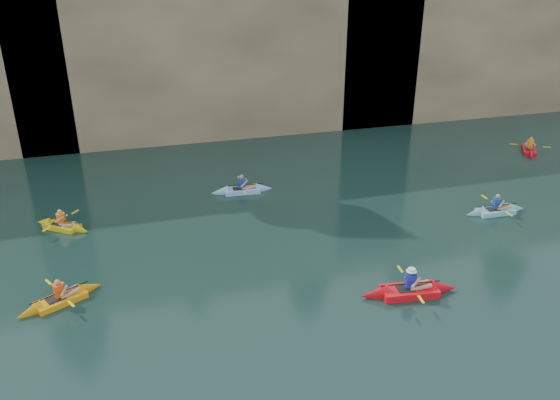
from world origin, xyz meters
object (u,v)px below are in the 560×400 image
object	(u,v)px
kayaker_orange	(61,299)
kayaker_ltblue_near	(495,210)
main_kayaker	(409,290)
kayaker_red_far	(529,150)

from	to	relation	value
kayaker_orange	kayaker_ltblue_near	bearing A→B (deg)	-21.52
main_kayaker	kayaker_red_far	xyz separation A→B (m)	(13.60, 11.06, -0.03)
main_kayaker	kayaker_red_far	bearing A→B (deg)	46.29
main_kayaker	kayaker_orange	distance (m)	11.33
main_kayaker	kayaker_orange	world-z (taller)	main_kayaker
main_kayaker	kayaker_ltblue_near	bearing A→B (deg)	41.75
main_kayaker	kayaker_ltblue_near	xyz separation A→B (m)	(6.64, 4.57, -0.02)
kayaker_red_far	kayaker_orange	bearing A→B (deg)	142.47
main_kayaker	kayaker_ltblue_near	distance (m)	8.06
kayaker_orange	kayaker_red_far	world-z (taller)	kayaker_red_far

